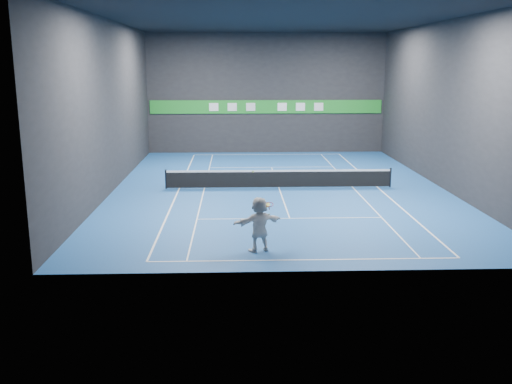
{
  "coord_description": "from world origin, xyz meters",
  "views": [
    {
      "loc": [
        -2.39,
        -30.72,
        6.69
      ],
      "look_at": [
        -1.55,
        -7.68,
        1.5
      ],
      "focal_mm": 40.0,
      "sensor_mm": 36.0,
      "label": 1
    }
  ],
  "objects_px": {
    "player": "(259,224)",
    "tennis_ball": "(253,172)",
    "tennis_racket": "(269,206)",
    "tennis_net": "(279,178)"
  },
  "relations": [
    {
      "from": "player",
      "to": "tennis_ball",
      "type": "distance_m",
      "value": 1.94
    },
    {
      "from": "player",
      "to": "tennis_racket",
      "type": "distance_m",
      "value": 0.75
    },
    {
      "from": "player",
      "to": "tennis_ball",
      "type": "bearing_deg",
      "value": -41.88
    },
    {
      "from": "tennis_ball",
      "to": "tennis_net",
      "type": "relative_size",
      "value": 0.0
    },
    {
      "from": "tennis_ball",
      "to": "tennis_racket",
      "type": "xyz_separation_m",
      "value": [
        0.57,
        -0.03,
        -1.26
      ]
    },
    {
      "from": "tennis_racket",
      "to": "tennis_net",
      "type": "bearing_deg",
      "value": 83.68
    },
    {
      "from": "tennis_ball",
      "to": "tennis_racket",
      "type": "height_order",
      "value": "tennis_ball"
    },
    {
      "from": "player",
      "to": "tennis_net",
      "type": "relative_size",
      "value": 0.16
    },
    {
      "from": "player",
      "to": "tennis_net",
      "type": "xyz_separation_m",
      "value": [
        1.55,
        10.85,
        -0.48
      ]
    },
    {
      "from": "tennis_ball",
      "to": "tennis_net",
      "type": "xyz_separation_m",
      "value": [
        1.77,
        10.77,
        -2.41
      ]
    }
  ]
}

